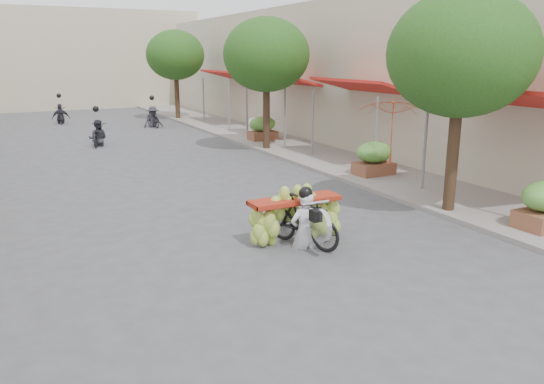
% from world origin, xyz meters
% --- Properties ---
extents(ground, '(120.00, 120.00, 0.00)m').
position_xyz_m(ground, '(0.00, 0.00, 0.00)').
color(ground, '#4D4D51').
rests_on(ground, ground).
extents(sidewalk_right, '(4.00, 60.00, 0.12)m').
position_xyz_m(sidewalk_right, '(7.00, 15.00, 0.06)').
color(sidewalk_right, gray).
rests_on(sidewalk_right, ground).
extents(shophouse_row_right, '(9.77, 40.00, 6.00)m').
position_xyz_m(shophouse_row_right, '(11.99, 14.00, 3.00)').
color(shophouse_row_right, '#BCB39C').
rests_on(shophouse_row_right, ground).
extents(far_building, '(20.00, 6.00, 7.00)m').
position_xyz_m(far_building, '(0.00, 38.00, 3.50)').
color(far_building, '#BEB196').
rests_on(far_building, ground).
extents(street_tree_near, '(3.40, 3.40, 5.25)m').
position_xyz_m(street_tree_near, '(5.40, 4.00, 3.78)').
color(street_tree_near, '#3A2719').
rests_on(street_tree_near, ground).
extents(street_tree_mid, '(3.40, 3.40, 5.25)m').
position_xyz_m(street_tree_mid, '(5.40, 14.00, 3.78)').
color(street_tree_mid, '#3A2719').
rests_on(street_tree_mid, ground).
extents(street_tree_far, '(3.40, 3.40, 5.25)m').
position_xyz_m(street_tree_far, '(5.40, 26.00, 3.78)').
color(street_tree_far, '#3A2719').
rests_on(street_tree_far, ground).
extents(produce_crate_mid, '(1.20, 0.88, 1.16)m').
position_xyz_m(produce_crate_mid, '(6.20, 8.00, 0.71)').
color(produce_crate_mid, brown).
rests_on(produce_crate_mid, ground).
extents(produce_crate_far, '(1.20, 0.88, 1.16)m').
position_xyz_m(produce_crate_far, '(6.20, 16.00, 0.71)').
color(produce_crate_far, brown).
rests_on(produce_crate_far, ground).
extents(banana_motorbike, '(2.20, 1.92, 2.12)m').
position_xyz_m(banana_motorbike, '(1.10, 3.78, 0.70)').
color(banana_motorbike, black).
rests_on(banana_motorbike, ground).
extents(market_umbrella, '(2.18, 2.18, 1.96)m').
position_xyz_m(market_umbrella, '(6.06, 6.99, 2.58)').
color(market_umbrella, '#B33C17').
rests_on(market_umbrella, ground).
extents(pedestrian, '(0.99, 0.66, 1.89)m').
position_xyz_m(pedestrian, '(6.06, 16.61, 1.06)').
color(pedestrian, white).
rests_on(pedestrian, ground).
extents(bg_motorbike_a, '(1.14, 1.75, 1.95)m').
position_xyz_m(bg_motorbike_a, '(-0.51, 18.33, 0.74)').
color(bg_motorbike_a, black).
rests_on(bg_motorbike_a, ground).
extents(bg_motorbike_b, '(1.11, 1.74, 1.95)m').
position_xyz_m(bg_motorbike_b, '(3.17, 23.28, 0.85)').
color(bg_motorbike_b, black).
rests_on(bg_motorbike_b, ground).
extents(bg_motorbike_c, '(1.01, 1.62, 1.95)m').
position_xyz_m(bg_motorbike_c, '(-1.09, 27.22, 0.80)').
color(bg_motorbike_c, black).
rests_on(bg_motorbike_c, ground).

